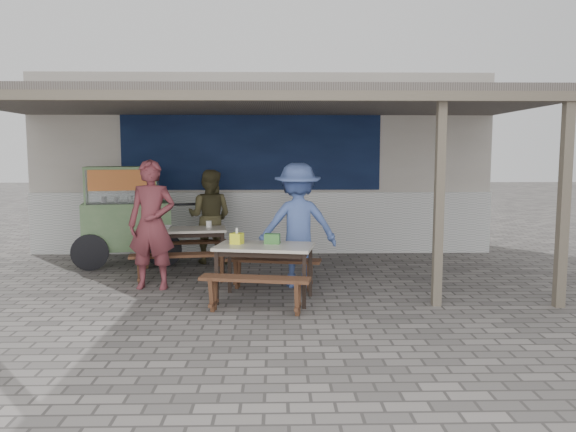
% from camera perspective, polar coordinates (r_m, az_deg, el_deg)
% --- Properties ---
extents(ground, '(60.00, 60.00, 0.00)m').
position_cam_1_polar(ground, '(8.18, -3.19, -7.47)').
color(ground, slate).
rests_on(ground, ground).
extents(back_wall, '(9.00, 1.28, 3.50)m').
position_cam_1_polar(back_wall, '(11.53, -2.64, 5.20)').
color(back_wall, beige).
rests_on(back_wall, ground).
extents(warung_roof, '(9.00, 4.21, 2.81)m').
position_cam_1_polar(warung_roof, '(8.88, -2.99, 11.27)').
color(warung_roof, '#605852').
rests_on(warung_roof, ground).
extents(table_left, '(1.49, 0.83, 0.75)m').
position_cam_1_polar(table_left, '(9.21, -10.77, -1.77)').
color(table_left, beige).
rests_on(table_left, ground).
extents(bench_left_street, '(1.54, 0.49, 0.45)m').
position_cam_1_polar(bench_left_street, '(8.65, -10.82, -4.51)').
color(bench_left_street, brown).
rests_on(bench_left_street, ground).
extents(bench_left_wall, '(1.54, 0.49, 0.45)m').
position_cam_1_polar(bench_left_wall, '(9.87, -10.65, -3.17)').
color(bench_left_wall, brown).
rests_on(bench_left_wall, ground).
extents(table_right, '(1.38, 0.98, 0.75)m').
position_cam_1_polar(table_right, '(7.45, -2.38, -3.56)').
color(table_right, beige).
rests_on(table_right, ground).
extents(bench_right_street, '(1.39, 0.52, 0.45)m').
position_cam_1_polar(bench_right_street, '(6.94, -3.38, -7.16)').
color(bench_right_street, brown).
rests_on(bench_right_street, ground).
extents(bench_right_wall, '(1.39, 0.52, 0.45)m').
position_cam_1_polar(bench_right_wall, '(8.10, -1.51, -5.18)').
color(bench_right_wall, brown).
rests_on(bench_right_wall, ground).
extents(vendor_cart, '(2.05, 1.17, 1.73)m').
position_cam_1_polar(vendor_cart, '(10.23, -16.13, 0.42)').
color(vendor_cart, '#759463').
rests_on(vendor_cart, ground).
extents(patron_street_side, '(0.72, 0.50, 1.87)m').
position_cam_1_polar(patron_street_side, '(8.32, -13.66, -0.85)').
color(patron_street_side, brown).
rests_on(patron_street_side, ground).
extents(patron_wall_side, '(0.93, 0.79, 1.67)m').
position_cam_1_polar(patron_wall_side, '(10.08, -7.95, -0.06)').
color(patron_wall_side, brown).
rests_on(patron_wall_side, ground).
extents(patron_right_table, '(1.25, 0.81, 1.82)m').
position_cam_1_polar(patron_right_table, '(8.23, 0.99, -0.94)').
color(patron_right_table, '#4B64AA').
rests_on(patron_right_table, ground).
extents(tissue_box, '(0.19, 0.19, 0.15)m').
position_cam_1_polar(tissue_box, '(7.55, -5.22, -2.29)').
color(tissue_box, '#F7FC2A').
rests_on(tissue_box, table_right).
extents(donation_box, '(0.22, 0.16, 0.14)m').
position_cam_1_polar(donation_box, '(7.53, -1.61, -2.32)').
color(donation_box, '#3E7A36').
rests_on(donation_box, table_right).
extents(condiment_jar, '(0.09, 0.09, 0.10)m').
position_cam_1_polar(condiment_jar, '(9.31, -8.05, -0.81)').
color(condiment_jar, white).
rests_on(condiment_jar, table_left).
extents(condiment_bowl, '(0.21, 0.21, 0.05)m').
position_cam_1_polar(condiment_bowl, '(9.26, -12.33, -1.10)').
color(condiment_bowl, silver).
rests_on(condiment_bowl, table_left).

